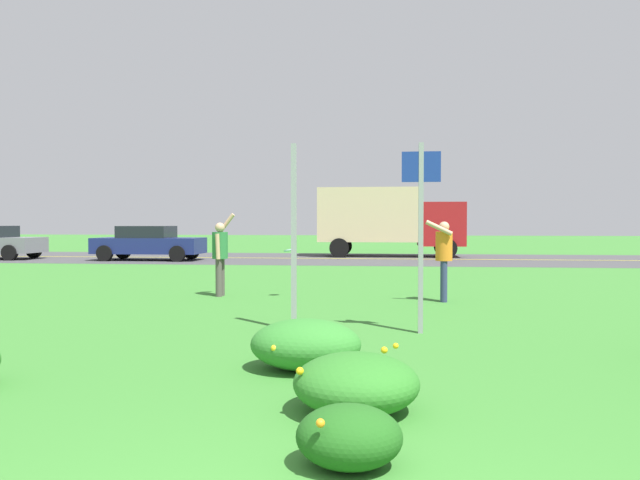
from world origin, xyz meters
TOP-DOWN VIEW (x-y plane):
  - ground_plane at (0.00, 12.53)m, footprint 120.00×120.00m
  - highway_strip at (0.00, 25.06)m, footprint 120.00×8.90m
  - highway_center_stripe at (0.00, 25.06)m, footprint 120.00×0.16m
  - daylily_clump_front_right at (0.26, 1.85)m, footprint 0.71×0.63m
  - daylily_clump_front_center at (0.24, 3.06)m, footprint 1.08×1.11m
  - daylily_clump_mid_right at (-0.40, 4.53)m, footprint 1.22×1.02m
  - sign_post_near_path at (-0.92, 6.95)m, footprint 0.07×0.10m
  - sign_post_by_roadside at (0.95, 6.94)m, footprint 0.56×0.10m
  - person_thrower_green_shirt at (-3.19, 11.01)m, footprint 0.46×0.50m
  - person_catcher_orange_shirt at (1.58, 10.62)m, footprint 0.56×0.50m
  - frisbee_pale_blue at (-1.65, 10.98)m, footprint 0.26×0.26m
  - car_navy_center_left at (-9.69, 23.06)m, footprint 4.50×2.00m
  - box_truck_red at (0.34, 27.07)m, footprint 6.70×2.46m

SIDE VIEW (x-z plane):
  - ground_plane at x=0.00m, z-range 0.00..0.00m
  - highway_strip at x=0.00m, z-range 0.00..0.01m
  - highway_center_stripe at x=0.00m, z-range 0.01..0.01m
  - daylily_clump_front_right at x=0.26m, z-range 0.00..0.41m
  - daylily_clump_front_center at x=0.24m, z-range -0.02..0.52m
  - daylily_clump_mid_right at x=-0.40m, z-range 0.00..0.56m
  - car_navy_center_left at x=-9.69m, z-range 0.01..1.46m
  - person_thrower_green_shirt at x=-3.19m, z-range 0.06..1.88m
  - person_catcher_orange_shirt at x=1.58m, z-range 0.15..1.81m
  - frisbee_pale_blue at x=-1.65m, z-range 0.96..1.06m
  - sign_post_near_path at x=-0.92m, z-range 0.00..2.79m
  - sign_post_by_roadside at x=0.95m, z-range 0.29..3.06m
  - box_truck_red at x=0.34m, z-range 0.20..3.40m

